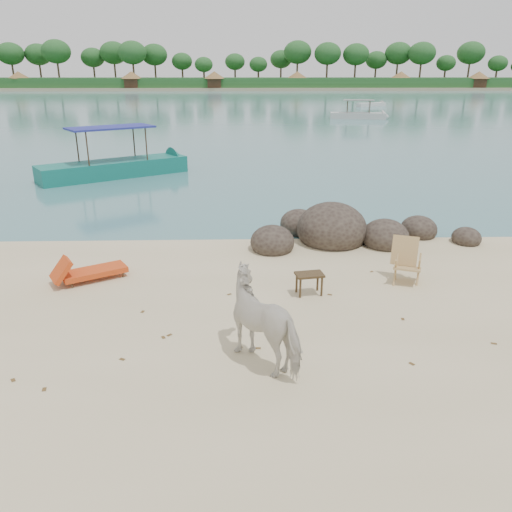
{
  "coord_description": "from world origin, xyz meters",
  "views": [
    {
      "loc": [
        -0.58,
        -7.38,
        4.46
      ],
      "look_at": [
        -0.3,
        2.0,
        1.0
      ],
      "focal_mm": 35.0,
      "sensor_mm": 36.0,
      "label": 1
    }
  ],
  "objects_px": {
    "boat_near": "(111,135)",
    "cow": "(268,321)",
    "lounge_chair": "(94,269)",
    "side_table": "(309,285)",
    "deck_chair": "(408,263)",
    "boulders": "(341,232)"
  },
  "relations": [
    {
      "from": "boulders",
      "to": "boat_near",
      "type": "xyz_separation_m",
      "value": [
        -8.59,
        9.71,
        1.54
      ]
    },
    {
      "from": "cow",
      "to": "deck_chair",
      "type": "xyz_separation_m",
      "value": [
        3.27,
        3.1,
        -0.24
      ]
    },
    {
      "from": "boulders",
      "to": "deck_chair",
      "type": "distance_m",
      "value": 3.18
    },
    {
      "from": "boulders",
      "to": "lounge_chair",
      "type": "height_order",
      "value": "boulders"
    },
    {
      "from": "side_table",
      "to": "boat_near",
      "type": "xyz_separation_m",
      "value": [
        -7.22,
        13.32,
        1.58
      ]
    },
    {
      "from": "lounge_chair",
      "to": "boat_near",
      "type": "height_order",
      "value": "boat_near"
    },
    {
      "from": "boulders",
      "to": "deck_chair",
      "type": "height_order",
      "value": "boulders"
    },
    {
      "from": "boat_near",
      "to": "boulders",
      "type": "bearing_deg",
      "value": -82.12
    },
    {
      "from": "boat_near",
      "to": "cow",
      "type": "bearing_deg",
      "value": -102.22
    },
    {
      "from": "lounge_chair",
      "to": "boat_near",
      "type": "relative_size",
      "value": 0.24
    },
    {
      "from": "lounge_chair",
      "to": "cow",
      "type": "bearing_deg",
      "value": -73.72
    },
    {
      "from": "lounge_chair",
      "to": "deck_chair",
      "type": "bearing_deg",
      "value": -34.04
    },
    {
      "from": "side_table",
      "to": "deck_chair",
      "type": "distance_m",
      "value": 2.35
    },
    {
      "from": "boulders",
      "to": "side_table",
      "type": "height_order",
      "value": "boulders"
    },
    {
      "from": "cow",
      "to": "side_table",
      "type": "xyz_separation_m",
      "value": [
        1.01,
        2.53,
        -0.5
      ]
    },
    {
      "from": "boulders",
      "to": "lounge_chair",
      "type": "xyz_separation_m",
      "value": [
        -6.14,
        -2.64,
        -0.0
      ]
    },
    {
      "from": "boulders",
      "to": "lounge_chair",
      "type": "distance_m",
      "value": 6.69
    },
    {
      "from": "deck_chair",
      "to": "boat_near",
      "type": "distance_m",
      "value": 15.94
    },
    {
      "from": "cow",
      "to": "boulders",
      "type": "bearing_deg",
      "value": -153.15
    },
    {
      "from": "side_table",
      "to": "lounge_chair",
      "type": "xyz_separation_m",
      "value": [
        -4.77,
        0.97,
        0.03
      ]
    },
    {
      "from": "boat_near",
      "to": "lounge_chair",
      "type": "bearing_deg",
      "value": -112.42
    },
    {
      "from": "boulders",
      "to": "cow",
      "type": "height_order",
      "value": "cow"
    }
  ]
}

